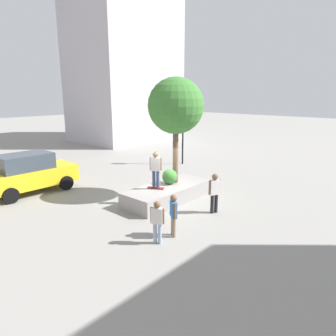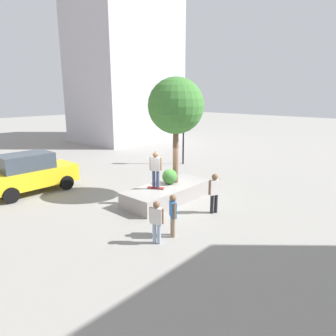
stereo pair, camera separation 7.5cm
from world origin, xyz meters
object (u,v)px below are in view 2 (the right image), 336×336
taxi_cab (30,173)px  traffic_light_corner (183,120)px  skateboard (156,188)px  bystander_watching (157,219)px  pedestrian_crossing (214,191)px  planter_ledge (168,193)px  skateboarder (156,167)px  passerby_with_bag (173,213)px  plaza_tree (176,106)px

taxi_cab → traffic_light_corner: 10.92m
skateboard → bystander_watching: bearing=-135.4°
traffic_light_corner → bystander_watching: bearing=-144.9°
pedestrian_crossing → planter_ledge: bearing=93.1°
skateboarder → skateboard: bearing=176.4°
planter_ledge → pedestrian_crossing: (0.14, -2.58, 0.66)m
taxi_cab → pedestrian_crossing: bearing=-65.2°
skateboarder → pedestrian_crossing: 2.94m
planter_ledge → passerby_with_bag: size_ratio=2.92×
planter_ledge → plaza_tree: 4.22m
skateboarder → bystander_watching: 4.07m
taxi_cab → skateboarder: bearing=-62.2°
skateboarder → planter_ledge: bearing=-9.3°
planter_ledge → taxi_cab: bearing=122.3°
skateboard → taxi_cab: taxi_cab is taller
plaza_tree → skateboard: (-1.48, -0.05, -3.73)m
plaza_tree → taxi_cab: plaza_tree is taller
planter_ledge → skateboarder: skateboarder is taller
taxi_cab → passerby_with_bag: size_ratio=2.85×
skateboarder → traffic_light_corner: size_ratio=0.36×
skateboarder → pedestrian_crossing: bearing=-72.3°
pedestrian_crossing → taxi_cab: bearing=114.8°
plaza_tree → passerby_with_bag: size_ratio=3.24×
taxi_cab → traffic_light_corner: bearing=-9.4°
plaza_tree → bystander_watching: (-4.31, -2.85, -3.61)m
skateboard → pedestrian_crossing: bearing=-72.3°
skateboard → traffic_light_corner: size_ratio=0.17×
skateboard → bystander_watching: size_ratio=0.52×
traffic_light_corner → pedestrian_crossing: bearing=-132.6°
pedestrian_crossing → bystander_watching: 3.69m
planter_ledge → pedestrian_crossing: bearing=-86.9°
planter_ledge → skateboard: skateboard is taller
taxi_cab → bystander_watching: size_ratio=2.93×
plaza_tree → bystander_watching: 6.30m
taxi_cab → bystander_watching: taxi_cab is taller
bystander_watching → taxi_cab: bearing=92.5°
skateboard → skateboarder: bearing=-3.6°
plaza_tree → skateboard: 4.01m
planter_ledge → taxi_cab: (-3.94, 6.22, 0.70)m
skateboarder → passerby_with_bag: 3.60m
skateboard → pedestrian_crossing: size_ratio=0.45×
bystander_watching → skateboarder: bearing=44.6°
skateboarder → passerby_with_bag: (-2.03, -2.84, -0.87)m
bystander_watching → passerby_with_bag: bearing=-3.7°
skateboard → traffic_light_corner: (7.35, 4.36, 2.45)m
passerby_with_bag → pedestrian_crossing: (2.89, 0.14, 0.10)m
traffic_light_corner → passerby_with_bag: bearing=-142.5°
skateboarder → passerby_with_bag: skateboarder is taller
traffic_light_corner → planter_ledge: bearing=-146.0°
traffic_light_corner → passerby_with_bag: 12.05m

